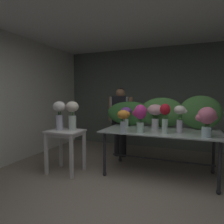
{
  "coord_description": "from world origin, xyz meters",
  "views": [
    {
      "loc": [
        0.79,
        -2.03,
        1.4
      ],
      "look_at": [
        -0.48,
        1.16,
        1.11
      ],
      "focal_mm": 31.79,
      "sensor_mm": 36.0,
      "label": 1
    }
  ],
  "objects_px": {
    "vase_cream_lisianthus_tall": "(72,113)",
    "florist": "(120,115)",
    "vase_rosy_hydrangea": "(207,119)",
    "side_table_white": "(65,137)",
    "vase_blush_freesia": "(155,113)",
    "vase_violet_peonies": "(126,113)",
    "vase_crimson_anemones": "(165,116)",
    "vase_white_roses_tall": "(59,113)",
    "display_table_glass": "(160,136)",
    "vase_ivory_carnations": "(180,116)",
    "vase_sunset_lilies": "(123,118)",
    "vase_magenta_tulips": "(140,115)"
  },
  "relations": [
    {
      "from": "florist",
      "to": "vase_cream_lisianthus_tall",
      "type": "xyz_separation_m",
      "value": [
        -0.48,
        -1.22,
        0.13
      ]
    },
    {
      "from": "display_table_glass",
      "to": "vase_cream_lisianthus_tall",
      "type": "height_order",
      "value": "vase_cream_lisianthus_tall"
    },
    {
      "from": "vase_rosy_hydrangea",
      "to": "vase_blush_freesia",
      "type": "height_order",
      "value": "vase_blush_freesia"
    },
    {
      "from": "vase_rosy_hydrangea",
      "to": "florist",
      "type": "bearing_deg",
      "value": 148.39
    },
    {
      "from": "vase_violet_peonies",
      "to": "display_table_glass",
      "type": "bearing_deg",
      "value": -17.12
    },
    {
      "from": "display_table_glass",
      "to": "vase_sunset_lilies",
      "type": "xyz_separation_m",
      "value": [
        -0.54,
        -0.41,
        0.34
      ]
    },
    {
      "from": "vase_sunset_lilies",
      "to": "vase_cream_lisianthus_tall",
      "type": "distance_m",
      "value": 0.94
    },
    {
      "from": "vase_violet_peonies",
      "to": "vase_rosy_hydrangea",
      "type": "bearing_deg",
      "value": -20.5
    },
    {
      "from": "vase_rosy_hydrangea",
      "to": "vase_white_roses_tall",
      "type": "height_order",
      "value": "vase_white_roses_tall"
    },
    {
      "from": "florist",
      "to": "vase_violet_peonies",
      "type": "height_order",
      "value": "florist"
    },
    {
      "from": "vase_crimson_anemones",
      "to": "vase_white_roses_tall",
      "type": "relative_size",
      "value": 0.92
    },
    {
      "from": "vase_ivory_carnations",
      "to": "vase_cream_lisianthus_tall",
      "type": "xyz_separation_m",
      "value": [
        -1.8,
        -0.38,
        0.01
      ]
    },
    {
      "from": "vase_rosy_hydrangea",
      "to": "vase_ivory_carnations",
      "type": "bearing_deg",
      "value": 151.26
    },
    {
      "from": "florist",
      "to": "vase_crimson_anemones",
      "type": "height_order",
      "value": "florist"
    },
    {
      "from": "vase_magenta_tulips",
      "to": "vase_blush_freesia",
      "type": "bearing_deg",
      "value": 68.79
    },
    {
      "from": "vase_ivory_carnations",
      "to": "vase_white_roses_tall",
      "type": "bearing_deg",
      "value": -168.11
    },
    {
      "from": "display_table_glass",
      "to": "vase_white_roses_tall",
      "type": "relative_size",
      "value": 3.8
    },
    {
      "from": "vase_ivory_carnations",
      "to": "vase_white_roses_tall",
      "type": "relative_size",
      "value": 0.86
    },
    {
      "from": "vase_magenta_tulips",
      "to": "vase_blush_freesia",
      "type": "height_order",
      "value": "vase_magenta_tulips"
    },
    {
      "from": "vase_ivory_carnations",
      "to": "vase_white_roses_tall",
      "type": "distance_m",
      "value": 2.09
    },
    {
      "from": "vase_ivory_carnations",
      "to": "vase_sunset_lilies",
      "type": "distance_m",
      "value": 0.92
    },
    {
      "from": "vase_rosy_hydrangea",
      "to": "vase_blush_freesia",
      "type": "xyz_separation_m",
      "value": [
        -0.82,
        0.44,
        0.03
      ]
    },
    {
      "from": "display_table_glass",
      "to": "vase_blush_freesia",
      "type": "distance_m",
      "value": 0.44
    },
    {
      "from": "vase_rosy_hydrangea",
      "to": "vase_crimson_anemones",
      "type": "distance_m",
      "value": 0.6
    },
    {
      "from": "side_table_white",
      "to": "vase_magenta_tulips",
      "type": "relative_size",
      "value": 1.69
    },
    {
      "from": "vase_blush_freesia",
      "to": "vase_ivory_carnations",
      "type": "bearing_deg",
      "value": -27.59
    },
    {
      "from": "vase_sunset_lilies",
      "to": "vase_white_roses_tall",
      "type": "distance_m",
      "value": 1.19
    },
    {
      "from": "side_table_white",
      "to": "vase_blush_freesia",
      "type": "distance_m",
      "value": 1.68
    },
    {
      "from": "vase_ivory_carnations",
      "to": "vase_sunset_lilies",
      "type": "bearing_deg",
      "value": -160.18
    },
    {
      "from": "vase_ivory_carnations",
      "to": "side_table_white",
      "type": "bearing_deg",
      "value": -167.37
    },
    {
      "from": "vase_cream_lisianthus_tall",
      "to": "florist",
      "type": "bearing_deg",
      "value": 68.35
    },
    {
      "from": "side_table_white",
      "to": "vase_white_roses_tall",
      "type": "distance_m",
      "value": 0.45
    },
    {
      "from": "display_table_glass",
      "to": "side_table_white",
      "type": "bearing_deg",
      "value": -161.72
    },
    {
      "from": "vase_ivory_carnations",
      "to": "vase_magenta_tulips",
      "type": "height_order",
      "value": "vase_magenta_tulips"
    },
    {
      "from": "vase_sunset_lilies",
      "to": "vase_violet_peonies",
      "type": "distance_m",
      "value": 0.64
    },
    {
      "from": "display_table_glass",
      "to": "florist",
      "type": "distance_m",
      "value": 1.27
    },
    {
      "from": "display_table_glass",
      "to": "vase_ivory_carnations",
      "type": "relative_size",
      "value": 4.42
    },
    {
      "from": "vase_violet_peonies",
      "to": "vase_white_roses_tall",
      "type": "xyz_separation_m",
      "value": [
        -1.03,
        -0.74,
        0.04
      ]
    },
    {
      "from": "vase_rosy_hydrangea",
      "to": "side_table_white",
      "type": "bearing_deg",
      "value": -174.51
    },
    {
      "from": "display_table_glass",
      "to": "vase_ivory_carnations",
      "type": "bearing_deg",
      "value": -17.17
    },
    {
      "from": "florist",
      "to": "vase_rosy_hydrangea",
      "type": "height_order",
      "value": "florist"
    },
    {
      "from": "vase_violet_peonies",
      "to": "vase_blush_freesia",
      "type": "bearing_deg",
      "value": -8.24
    },
    {
      "from": "vase_rosy_hydrangea",
      "to": "vase_magenta_tulips",
      "type": "bearing_deg",
      "value": 179.67
    },
    {
      "from": "vase_crimson_anemones",
      "to": "vase_violet_peonies",
      "type": "xyz_separation_m",
      "value": [
        -0.8,
        0.47,
        -0.03
      ]
    },
    {
      "from": "display_table_glass",
      "to": "vase_white_roses_tall",
      "type": "distance_m",
      "value": 1.85
    },
    {
      "from": "vase_crimson_anemones",
      "to": "florist",
      "type": "bearing_deg",
      "value": 138.13
    },
    {
      "from": "vase_sunset_lilies",
      "to": "vase_cream_lisianthus_tall",
      "type": "relative_size",
      "value": 0.71
    },
    {
      "from": "side_table_white",
      "to": "vase_cream_lisianthus_tall",
      "type": "distance_m",
      "value": 0.45
    },
    {
      "from": "display_table_glass",
      "to": "florist",
      "type": "relative_size",
      "value": 1.26
    },
    {
      "from": "vase_white_roses_tall",
      "to": "vase_ivory_carnations",
      "type": "bearing_deg",
      "value": 11.89
    }
  ]
}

